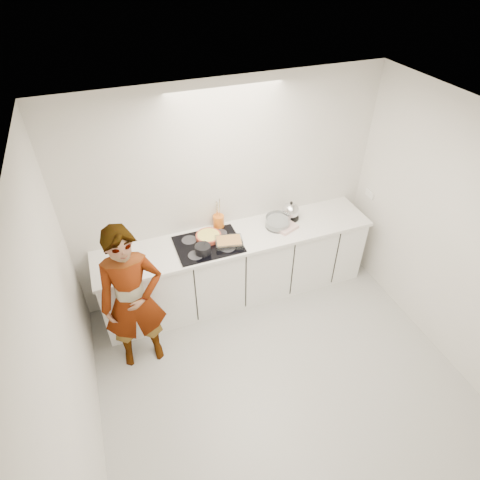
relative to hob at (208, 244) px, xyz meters
name	(u,v)px	position (x,y,z in m)	size (l,w,h in m)	color
floor	(279,376)	(0.35, -1.26, -0.92)	(3.60, 3.20, 0.00)	#A9A9A4
ceiling	(304,145)	(0.35, -1.26, 1.68)	(3.60, 3.20, 0.00)	white
wall_back	(227,194)	(0.35, 0.34, 0.38)	(3.60, 0.00, 2.60)	silver
wall_left	(64,350)	(-1.45, -1.26, 0.38)	(0.00, 3.20, 2.60)	silver
wall_right	(454,240)	(2.15, -1.24, 0.38)	(0.02, 3.20, 2.60)	silver
base_cabinets	(237,268)	(0.35, 0.02, -0.48)	(3.20, 0.58, 0.87)	white
countertop	(237,238)	(0.35, 0.02, -0.03)	(3.24, 0.64, 0.04)	white
hob	(208,244)	(0.00, 0.00, 0.00)	(0.72, 0.54, 0.01)	black
tart_dish	(209,236)	(0.04, 0.10, 0.03)	(0.34, 0.34, 0.05)	#B5452F
saucepan	(203,249)	(-0.10, -0.13, 0.05)	(0.22, 0.22, 0.16)	black
baking_dish	(229,242)	(0.22, -0.08, 0.04)	(0.34, 0.28, 0.06)	silver
mixing_bowl	(278,222)	(0.87, 0.04, 0.06)	(0.33, 0.33, 0.13)	silver
tea_towel	(286,227)	(0.95, -0.04, 0.01)	(0.25, 0.18, 0.04)	white
kettle	(291,211)	(1.08, 0.14, 0.10)	(0.27, 0.27, 0.24)	black
utensil_crock	(219,221)	(0.22, 0.28, 0.07)	(0.13, 0.13, 0.16)	orange
cook	(133,301)	(-0.92, -0.50, -0.06)	(0.62, 0.41, 1.71)	white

